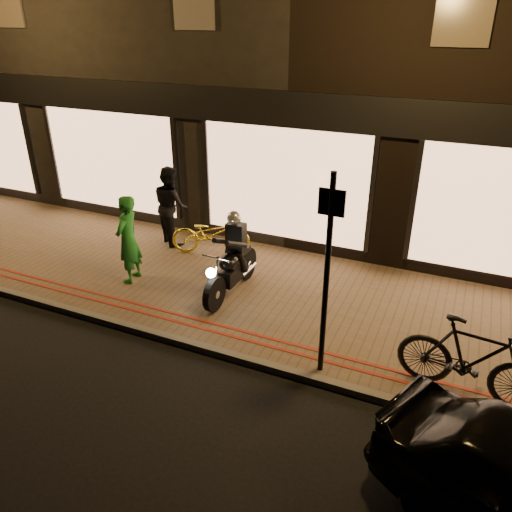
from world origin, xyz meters
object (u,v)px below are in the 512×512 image
Objects in this scene: motorcycle at (232,263)px; bicycle_gold at (211,234)px; person_green at (128,240)px; sign_post at (327,268)px.

motorcycle is 1.82m from bicycle_gold.
motorcycle is 1.12× the size of person_green.
person_green is (-4.21, 1.13, -0.81)m from sign_post.
motorcycle is at bearing 145.59° from sign_post.
person_green is at bearing 165.00° from sign_post.
sign_post reaches higher than person_green.
motorcycle is at bearing -160.27° from bicycle_gold.
bicycle_gold is at bearing 132.19° from motorcycle.
motorcycle reaches higher than bicycle_gold.
motorcycle is 1.15× the size of bicycle_gold.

